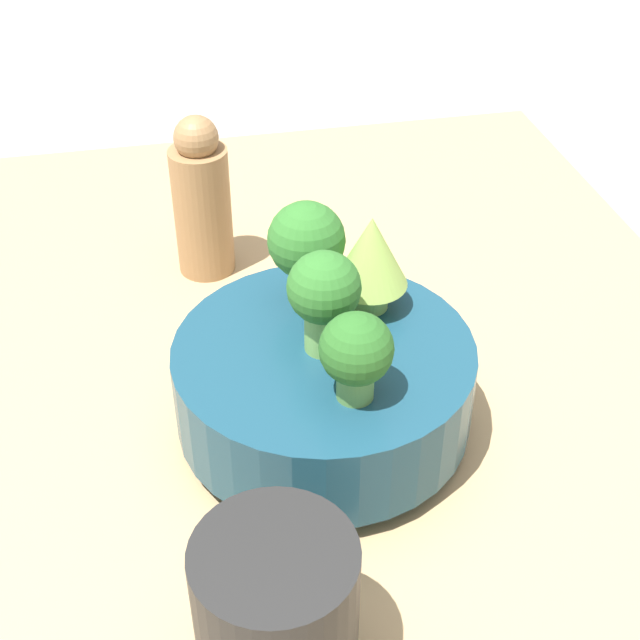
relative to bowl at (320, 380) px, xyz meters
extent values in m
plane|color=#ADA89E|center=(0.00, 0.00, -0.08)|extent=(6.00, 6.00, 0.00)
cube|color=tan|center=(0.00, 0.00, -0.06)|extent=(0.99, 0.71, 0.03)
cylinder|color=navy|center=(0.00, 0.00, -0.04)|extent=(0.09, 0.09, 0.01)
cylinder|color=navy|center=(0.00, 0.00, 0.00)|extent=(0.21, 0.21, 0.06)
cylinder|color=#7AB256|center=(0.00, 0.00, 0.05)|extent=(0.03, 0.03, 0.03)
sphere|color=#2D6B28|center=(0.00, 0.00, 0.08)|extent=(0.05, 0.05, 0.05)
cylinder|color=#7AB256|center=(-0.03, 0.04, 0.04)|extent=(0.03, 0.03, 0.02)
cone|color=#93B751|center=(-0.03, 0.04, 0.08)|extent=(0.05, 0.05, 0.05)
cylinder|color=#609347|center=(0.06, 0.01, 0.04)|extent=(0.02, 0.02, 0.02)
sphere|color=#286023|center=(0.06, 0.01, 0.07)|extent=(0.05, 0.05, 0.05)
cylinder|color=#6BA34C|center=(-0.05, 0.00, 0.05)|extent=(0.02, 0.02, 0.03)
sphere|color=#2D6B28|center=(-0.05, 0.00, 0.08)|extent=(0.05, 0.05, 0.05)
cylinder|color=black|center=(0.18, -0.06, 0.01)|extent=(0.09, 0.09, 0.10)
cylinder|color=#997047|center=(-0.22, -0.06, 0.01)|extent=(0.05, 0.05, 0.12)
sphere|color=#997047|center=(-0.22, -0.06, 0.09)|extent=(0.04, 0.04, 0.04)
camera|label=1|loc=(0.46, -0.10, 0.41)|focal=50.00mm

